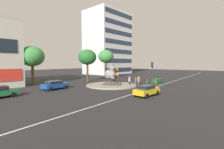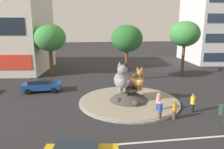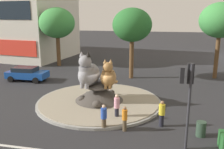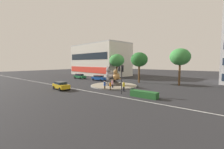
# 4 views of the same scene
# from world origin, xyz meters

# --- Properties ---
(ground_plane) EXTENTS (160.00, 160.00, 0.00)m
(ground_plane) POSITION_xyz_m (0.00, 0.00, 0.00)
(ground_plane) COLOR #28282B
(lane_centreline) EXTENTS (112.00, 0.20, 0.01)m
(lane_centreline) POSITION_xyz_m (0.00, -7.50, 0.00)
(lane_centreline) COLOR silver
(lane_centreline) RESTS_ON ground
(roundabout_island) EXTENTS (9.90, 9.90, 1.46)m
(roundabout_island) POSITION_xyz_m (0.00, -0.01, 0.45)
(roundabout_island) COLOR gray
(roundabout_island) RESTS_ON ground
(cat_statue_grey) EXTENTS (1.95, 2.74, 2.79)m
(cat_statue_grey) POSITION_xyz_m (-0.77, -0.26, 2.48)
(cat_statue_grey) COLOR gray
(cat_statue_grey) RESTS_ON roundabout_island
(cat_statue_tabby) EXTENTS (1.52, 2.32, 2.24)m
(cat_statue_tabby) POSITION_xyz_m (0.79, -0.13, 2.27)
(cat_statue_tabby) COLOR #9E703D
(cat_statue_tabby) RESTS_ON roundabout_island
(broadleaf_tree_behind_island) EXTENTS (4.19, 4.19, 7.58)m
(broadleaf_tree_behind_island) POSITION_xyz_m (1.46, 8.28, 5.74)
(broadleaf_tree_behind_island) COLOR brown
(broadleaf_tree_behind_island) RESTS_ON ground
(second_tree_near_tower) EXTENTS (4.70, 4.70, 7.75)m
(second_tree_near_tower) POSITION_xyz_m (-9.10, 12.84, 5.71)
(second_tree_near_tower) COLOR brown
(second_tree_near_tower) RESTS_ON ground
(third_tree_left) EXTENTS (4.36, 4.36, 8.14)m
(third_tree_left) POSITION_xyz_m (10.53, 10.18, 6.24)
(third_tree_left) COLOR brown
(third_tree_left) RESTS_ON ground
(pedestrian_orange_shirt) EXTENTS (0.33, 0.33, 1.58)m
(pedestrian_orange_shirt) POSITION_xyz_m (2.77, -4.41, 0.84)
(pedestrian_orange_shirt) COLOR brown
(pedestrian_orange_shirt) RESTS_ON ground
(pedestrian_blue_shirt) EXTENTS (0.38, 0.38, 1.63)m
(pedestrian_blue_shirt) POSITION_xyz_m (1.50, -4.52, 0.85)
(pedestrian_blue_shirt) COLOR brown
(pedestrian_blue_shirt) RESTS_ON ground
(pedestrian_pink_shirt) EXTENTS (0.37, 0.37, 1.78)m
(pedestrian_pink_shirt) POSITION_xyz_m (1.98, -2.84, 0.94)
(pedestrian_pink_shirt) COLOR black
(pedestrian_pink_shirt) RESTS_ON ground
(pedestrian_yellow_shirt) EXTENTS (0.39, 0.39, 1.71)m
(pedestrian_yellow_shirt) POSITION_xyz_m (4.96, -3.29, 0.89)
(pedestrian_yellow_shirt) COLOR black
(pedestrian_yellow_shirt) RESTS_ON ground
(hatchback_near_shophouse) EXTENTS (4.29, 2.17, 1.46)m
(hatchback_near_shophouse) POSITION_xyz_m (-9.26, 4.91, 0.78)
(hatchback_near_shophouse) COLOR #19479E
(hatchback_near_shophouse) RESTS_ON ground
(litter_bin) EXTENTS (0.56, 0.56, 0.90)m
(litter_bin) POSITION_xyz_m (7.23, -4.14, 0.45)
(litter_bin) COLOR #2D4233
(litter_bin) RESTS_ON ground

